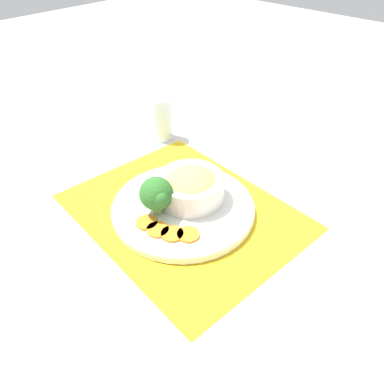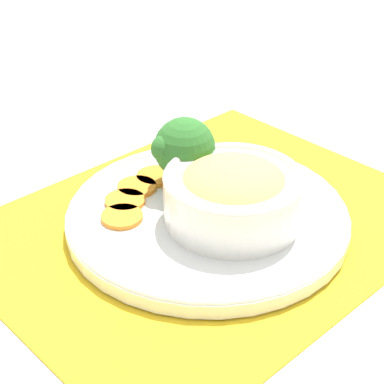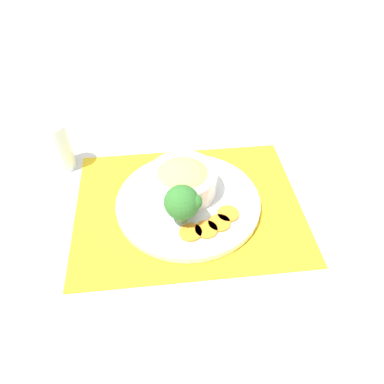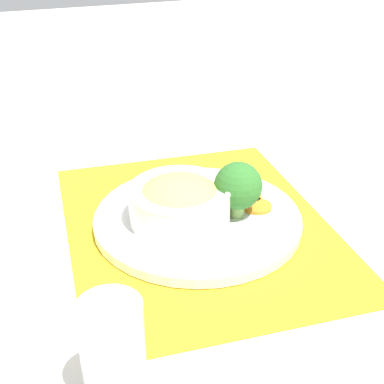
# 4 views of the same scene
# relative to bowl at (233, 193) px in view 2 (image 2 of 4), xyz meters

# --- Properties ---
(ground_plane) EXTENTS (4.00, 4.00, 0.00)m
(ground_plane) POSITION_rel_bowl_xyz_m (-0.01, 0.03, -0.05)
(ground_plane) COLOR beige
(placemat) EXTENTS (0.54, 0.44, 0.00)m
(placemat) POSITION_rel_bowl_xyz_m (-0.01, 0.03, -0.05)
(placemat) COLOR yellow
(placemat) RESTS_ON ground_plane
(plate) EXTENTS (0.32, 0.32, 0.02)m
(plate) POSITION_rel_bowl_xyz_m (-0.01, 0.03, -0.04)
(plate) COLOR white
(plate) RESTS_ON placemat
(bowl) EXTENTS (0.15, 0.15, 0.07)m
(bowl) POSITION_rel_bowl_xyz_m (0.00, 0.00, 0.00)
(bowl) COLOR silver
(bowl) RESTS_ON plate
(broccoli_floret) EXTENTS (0.07, 0.07, 0.09)m
(broccoli_floret) POSITION_rel_bowl_xyz_m (0.02, 0.09, 0.02)
(broccoli_floret) COLOR #84AD5B
(broccoli_floret) RESTS_ON plate
(carrot_slice_near) EXTENTS (0.05, 0.05, 0.01)m
(carrot_slice_near) POSITION_rel_bowl_xyz_m (0.01, 0.13, -0.03)
(carrot_slice_near) COLOR orange
(carrot_slice_near) RESTS_ON plate
(carrot_slice_middle) EXTENTS (0.05, 0.05, 0.01)m
(carrot_slice_middle) POSITION_rel_bowl_xyz_m (-0.03, 0.13, -0.03)
(carrot_slice_middle) COLOR orange
(carrot_slice_middle) RESTS_ON plate
(carrot_slice_far) EXTENTS (0.05, 0.05, 0.01)m
(carrot_slice_far) POSITION_rel_bowl_xyz_m (-0.06, 0.11, -0.03)
(carrot_slice_far) COLOR orange
(carrot_slice_far) RESTS_ON plate
(carrot_slice_extra) EXTENTS (0.05, 0.05, 0.01)m
(carrot_slice_extra) POSITION_rel_bowl_xyz_m (-0.08, 0.09, -0.03)
(carrot_slice_extra) COLOR orange
(carrot_slice_extra) RESTS_ON plate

